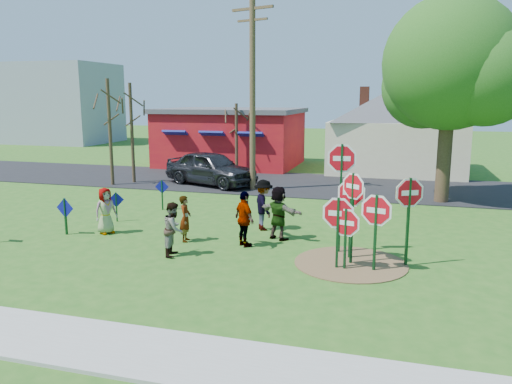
# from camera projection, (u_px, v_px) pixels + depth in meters

# --- Properties ---
(ground) EXTENTS (120.00, 120.00, 0.00)m
(ground) POSITION_uv_depth(u_px,v_px,m) (215.00, 242.00, 16.39)
(ground) COLOR #255A19
(ground) RESTS_ON ground
(sidewalk) EXTENTS (22.00, 1.80, 0.08)m
(sidewalk) POSITION_uv_depth(u_px,v_px,m) (83.00, 343.00, 9.58)
(sidewalk) COLOR #9E9E99
(sidewalk) RESTS_ON ground
(road) EXTENTS (120.00, 7.50, 0.04)m
(road) POSITION_uv_depth(u_px,v_px,m) (289.00, 184.00, 27.24)
(road) COLOR black
(road) RESTS_ON ground
(dirt_patch) EXTENTS (3.20, 3.20, 0.03)m
(dirt_patch) POSITION_uv_depth(u_px,v_px,m) (350.00, 263.00, 14.23)
(dirt_patch) COLOR brown
(dirt_patch) RESTS_ON ground
(red_building) EXTENTS (9.40, 7.69, 3.90)m
(red_building) POSITION_uv_depth(u_px,v_px,m) (231.00, 137.00, 34.49)
(red_building) COLOR maroon
(red_building) RESTS_ON ground
(cream_house) EXTENTS (9.40, 9.40, 6.50)m
(cream_house) POSITION_uv_depth(u_px,v_px,m) (397.00, 125.00, 31.36)
(cream_house) COLOR beige
(cream_house) RESTS_ON ground
(distant_building) EXTENTS (10.00, 8.00, 8.00)m
(distant_building) POSITION_uv_depth(u_px,v_px,m) (62.00, 103.00, 51.50)
(distant_building) COLOR #8C939E
(distant_building) RESTS_ON ground
(stop_sign_a) EXTENTS (1.19, 0.08, 2.16)m
(stop_sign_a) POSITION_uv_depth(u_px,v_px,m) (338.00, 218.00, 13.61)
(stop_sign_a) COLOR #0F3A19
(stop_sign_a) RESTS_ON ground
(stop_sign_b) EXTENTS (1.17, 0.15, 3.48)m
(stop_sign_b) POSITION_uv_depth(u_px,v_px,m) (341.00, 170.00, 14.81)
(stop_sign_b) COLOR #0F3A19
(stop_sign_b) RESTS_ON ground
(stop_sign_c) EXTENTS (0.84, 0.60, 2.76)m
(stop_sign_c) POSITION_uv_depth(u_px,v_px,m) (353.00, 197.00, 13.89)
(stop_sign_c) COLOR #0F3A19
(stop_sign_c) RESTS_ON ground
(stop_sign_d) EXTENTS (1.01, 0.55, 2.67)m
(stop_sign_d) POSITION_uv_depth(u_px,v_px,m) (409.00, 200.00, 13.72)
(stop_sign_d) COLOR #0F3A19
(stop_sign_d) RESTS_ON ground
(stop_sign_e) EXTENTS (1.05, 0.26, 1.86)m
(stop_sign_e) POSITION_uv_depth(u_px,v_px,m) (346.00, 227.00, 13.56)
(stop_sign_e) COLOR #0F3A19
(stop_sign_e) RESTS_ON ground
(stop_sign_f) EXTENTS (1.13, 0.33, 2.28)m
(stop_sign_f) POSITION_uv_depth(u_px,v_px,m) (376.00, 215.00, 13.38)
(stop_sign_f) COLOR #0F3A19
(stop_sign_f) RESTS_ON ground
(stop_sign_g) EXTENTS (1.10, 0.16, 2.52)m
(stop_sign_g) POSITION_uv_depth(u_px,v_px,m) (351.00, 200.00, 14.40)
(stop_sign_g) COLOR #0F3A19
(stop_sign_g) RESTS_ON ground
(blue_diamond_b) EXTENTS (0.70, 0.09, 1.29)m
(blue_diamond_b) POSITION_uv_depth(u_px,v_px,m) (65.00, 212.00, 17.13)
(blue_diamond_b) COLOR #0F3A19
(blue_diamond_b) RESTS_ON ground
(blue_diamond_c) EXTENTS (0.54, 0.26, 1.14)m
(blue_diamond_c) POSITION_uv_depth(u_px,v_px,m) (116.00, 203.00, 18.95)
(blue_diamond_c) COLOR #0F3A19
(blue_diamond_c) RESTS_ON ground
(blue_diamond_d) EXTENTS (0.59, 0.09, 1.28)m
(blue_diamond_d) POSITION_uv_depth(u_px,v_px,m) (162.00, 191.00, 20.89)
(blue_diamond_d) COLOR #0F3A19
(blue_diamond_d) RESTS_ON ground
(person_a) EXTENTS (0.84, 0.94, 1.62)m
(person_a) POSITION_uv_depth(u_px,v_px,m) (106.00, 211.00, 17.26)
(person_a) COLOR #404F8F
(person_a) RESTS_ON ground
(person_b) EXTENTS (0.47, 0.62, 1.53)m
(person_b) POSITION_uv_depth(u_px,v_px,m) (185.00, 219.00, 16.33)
(person_b) COLOR #22705B
(person_b) RESTS_ON ground
(person_c) EXTENTS (0.74, 0.88, 1.63)m
(person_c) POSITION_uv_depth(u_px,v_px,m) (174.00, 229.00, 14.87)
(person_c) COLOR brown
(person_c) RESTS_ON ground
(person_d) EXTENTS (1.18, 1.35, 1.81)m
(person_d) POSITION_uv_depth(u_px,v_px,m) (264.00, 205.00, 17.71)
(person_d) COLOR #2D2D32
(person_d) RESTS_ON ground
(person_e) EXTENTS (1.06, 1.04, 1.78)m
(person_e) POSITION_uv_depth(u_px,v_px,m) (244.00, 219.00, 15.73)
(person_e) COLOR #4B2D5D
(person_e) RESTS_ON ground
(person_f) EXTENTS (1.73, 1.23, 1.80)m
(person_f) POSITION_uv_depth(u_px,v_px,m) (279.00, 213.00, 16.52)
(person_f) COLOR #1B572F
(person_f) RESTS_ON ground
(suv) EXTENTS (5.73, 3.91, 1.81)m
(suv) POSITION_uv_depth(u_px,v_px,m) (211.00, 168.00, 26.64)
(suv) COLOR #333238
(suv) RESTS_ON road
(utility_pole) EXTENTS (2.25, 0.80, 9.46)m
(utility_pole) POSITION_uv_depth(u_px,v_px,m) (253.00, 91.00, 24.49)
(utility_pole) COLOR #4C3823
(utility_pole) RESTS_ON ground
(leafy_tree) EXTENTS (6.35, 5.79, 9.02)m
(leafy_tree) POSITION_uv_depth(u_px,v_px,m) (454.00, 70.00, 21.43)
(leafy_tree) COLOR #382819
(leafy_tree) RESTS_ON ground
(bare_tree_west) EXTENTS (1.80, 1.80, 5.43)m
(bare_tree_west) POSITION_uv_depth(u_px,v_px,m) (131.00, 119.00, 26.96)
(bare_tree_west) COLOR #382819
(bare_tree_west) RESTS_ON ground
(bare_tree_east) EXTENTS (1.80, 1.80, 4.30)m
(bare_tree_east) POSITION_uv_depth(u_px,v_px,m) (236.00, 129.00, 30.20)
(bare_tree_east) COLOR #382819
(bare_tree_east) RESTS_ON ground
(bare_tree_mid) EXTENTS (1.80, 1.80, 5.62)m
(bare_tree_mid) POSITION_uv_depth(u_px,v_px,m) (109.00, 117.00, 26.16)
(bare_tree_mid) COLOR #382819
(bare_tree_mid) RESTS_ON ground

